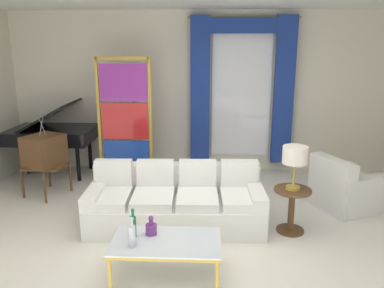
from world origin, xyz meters
name	(u,v)px	position (x,y,z in m)	size (l,w,h in m)	color
ground_plane	(195,244)	(0.00, 0.00, 0.00)	(16.00, 16.00, 0.00)	silver
wall_rear	(202,93)	(0.00, 3.06, 1.50)	(8.00, 0.12, 3.00)	silver
curtained_window	(242,81)	(0.74, 2.89, 1.74)	(2.00, 0.17, 2.70)	white
couch_white_long	(176,203)	(-0.29, 0.56, 0.31)	(2.37, 1.01, 0.86)	white
coffee_table	(166,244)	(-0.28, -0.67, 0.37)	(1.15, 0.67, 0.41)	silver
bottle_blue_decanter	(132,235)	(-0.61, -0.81, 0.54)	(0.07, 0.07, 0.33)	silver
bottle_crystal_tall	(133,225)	(-0.64, -0.61, 0.54)	(0.06, 0.06, 0.33)	#196B3D
bottle_amber_squat	(151,228)	(-0.46, -0.54, 0.48)	(0.12, 0.12, 0.22)	#753384
vintage_tv	(44,152)	(-2.49, 1.51, 0.73)	(0.70, 0.74, 1.35)	brown
armchair_white	(344,190)	(2.18, 1.21, 0.29)	(1.08, 1.07, 0.80)	white
stained_glass_divider	(125,124)	(-1.32, 2.21, 1.06)	(0.95, 0.05, 2.20)	gold
peacock_figurine	(151,176)	(-0.84, 1.90, 0.22)	(0.44, 0.60, 0.50)	beige
round_side_table	(292,206)	(1.24, 0.41, 0.36)	(0.48, 0.48, 0.59)	brown
table_lamp_brass	(295,157)	(1.24, 0.41, 1.03)	(0.32, 0.32, 0.57)	#B29338
grand_piano	(53,133)	(-2.75, 2.53, 0.80)	(1.50, 1.10, 1.40)	black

